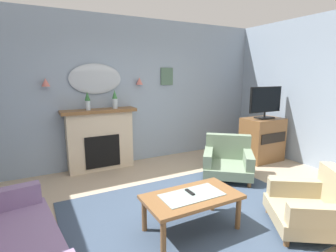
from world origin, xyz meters
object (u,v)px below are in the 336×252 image
(wall_mirror, at_px, (96,79))
(framed_picture, at_px, (167,76))
(tv_flatscreen, at_px, (266,102))
(armchair_beside_couch, at_px, (228,160))
(tv_remote, at_px, (190,192))
(tv_cabinet, at_px, (262,139))
(mantel_vase_left, at_px, (115,99))
(coffee_table, at_px, (192,200))
(armchair_near_fireplace, at_px, (317,206))
(fireplace, at_px, (101,140))
(mantel_vase_centre, at_px, (88,100))
(wall_sconce_left, at_px, (46,82))
(wall_sconce_right, at_px, (139,81))

(wall_mirror, xyz_separation_m, framed_picture, (1.50, 0.01, 0.04))
(tv_flatscreen, bearing_deg, armchair_beside_couch, -164.63)
(tv_remote, bearing_deg, tv_cabinet, 27.29)
(mantel_vase_left, xyz_separation_m, coffee_table, (0.12, -2.48, -0.95))
(armchair_beside_couch, xyz_separation_m, armchair_near_fireplace, (-0.20, -1.77, 0.00))
(tv_remote, distance_m, tv_flatscreen, 3.13)
(mantel_vase_left, bearing_deg, armchair_near_fireplace, -66.21)
(fireplace, xyz_separation_m, tv_remote, (0.42, -2.46, -0.12))
(coffee_table, bearing_deg, mantel_vase_left, 92.76)
(mantel_vase_left, distance_m, tv_remote, 2.59)
(tv_remote, xyz_separation_m, armchair_near_fireplace, (1.27, -0.73, -0.15))
(tv_cabinet, bearing_deg, framed_picture, 143.26)
(mantel_vase_centre, distance_m, wall_sconce_left, 0.73)
(armchair_near_fireplace, xyz_separation_m, tv_cabinet, (1.43, 2.13, 0.15))
(wall_sconce_right, height_order, tv_remote, wall_sconce_right)
(mantel_vase_centre, height_order, mantel_vase_left, mantel_vase_left)
(fireplace, relative_size, armchair_beside_couch, 1.19)
(mantel_vase_centre, relative_size, coffee_table, 0.30)
(fireplace, height_order, mantel_vase_left, mantel_vase_left)
(wall_sconce_right, bearing_deg, tv_cabinet, -26.88)
(armchair_near_fireplace, bearing_deg, wall_sconce_right, 104.41)
(mantel_vase_centre, height_order, framed_picture, framed_picture)
(armchair_beside_couch, bearing_deg, wall_sconce_left, 151.10)
(tv_remote, height_order, armchair_near_fireplace, armchair_near_fireplace)
(coffee_table, height_order, armchair_beside_couch, armchair_beside_couch)
(mantel_vase_centre, bearing_deg, coffee_table, -75.97)
(framed_picture, xyz_separation_m, armchair_beside_couch, (0.39, -1.57, -1.44))
(armchair_near_fireplace, height_order, tv_flatscreen, tv_flatscreen)
(wall_mirror, distance_m, tv_flatscreen, 3.39)
(mantel_vase_centre, relative_size, framed_picture, 0.92)
(mantel_vase_centre, height_order, wall_mirror, wall_mirror)
(mantel_vase_left, relative_size, wall_mirror, 0.36)
(wall_sconce_left, relative_size, tv_flatscreen, 0.17)
(wall_sconce_left, relative_size, tv_remote, 0.88)
(mantel_vase_left, height_order, tv_remote, mantel_vase_left)
(wall_mirror, bearing_deg, wall_sconce_right, -3.37)
(tv_remote, bearing_deg, coffee_table, -95.14)
(mantel_vase_left, relative_size, framed_picture, 0.96)
(mantel_vase_centre, relative_size, wall_sconce_left, 2.36)
(mantel_vase_left, distance_m, armchair_beside_couch, 2.35)
(wall_sconce_left, relative_size, armchair_near_fireplace, 0.12)
(coffee_table, bearing_deg, tv_cabinet, 28.11)
(wall_mirror, distance_m, armchair_beside_couch, 2.83)
(mantel_vase_centre, distance_m, armchair_beside_couch, 2.72)
(armchair_near_fireplace, bearing_deg, armchair_beside_couch, 83.55)
(armchair_near_fireplace, distance_m, tv_flatscreen, 2.72)
(fireplace, bearing_deg, framed_picture, 5.77)
(fireplace, height_order, tv_remote, fireplace)
(tv_cabinet, bearing_deg, armchair_beside_couch, -163.73)
(mantel_vase_left, distance_m, framed_picture, 1.28)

